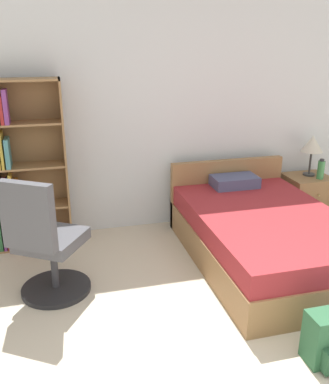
% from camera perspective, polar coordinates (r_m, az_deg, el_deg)
% --- Properties ---
extents(wall_back, '(9.00, 0.06, 2.60)m').
position_cam_1_polar(wall_back, '(4.82, 1.90, 10.59)').
color(wall_back, silver).
rests_on(wall_back, ground_plane).
extents(bookshelf, '(0.82, 0.29, 1.72)m').
position_cam_1_polar(bookshelf, '(4.52, -19.48, 2.42)').
color(bookshelf, olive).
rests_on(bookshelf, ground_plane).
extents(bed, '(1.33, 2.08, 0.77)m').
position_cam_1_polar(bed, '(4.30, 12.96, -5.50)').
color(bed, olive).
rests_on(bed, ground_plane).
extents(office_chair, '(0.69, 0.72, 1.08)m').
position_cam_1_polar(office_chair, '(3.64, -15.56, -6.95)').
color(office_chair, '#232326').
rests_on(office_chair, ground_plane).
extents(nightstand, '(0.50, 0.48, 0.53)m').
position_cam_1_polar(nightstand, '(5.45, 18.36, -0.63)').
color(nightstand, olive).
rests_on(nightstand, ground_plane).
extents(table_lamp, '(0.25, 0.25, 0.48)m').
position_cam_1_polar(table_lamp, '(5.32, 19.11, 5.98)').
color(table_lamp, '#333333').
rests_on(table_lamp, nightstand).
extents(water_bottle, '(0.08, 0.08, 0.24)m').
position_cam_1_polar(water_bottle, '(5.28, 20.12, 2.84)').
color(water_bottle, '#3F8C4C').
rests_on(water_bottle, nightstand).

